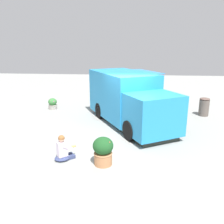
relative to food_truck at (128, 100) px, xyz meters
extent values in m
plane|color=gray|center=(1.50, -0.15, -1.10)|extent=(40.00, 40.00, 0.00)
cube|color=#248DCE|center=(-0.55, -0.32, 0.17)|extent=(4.23, 3.58, 2.10)
cube|color=#248DCE|center=(1.76, 0.99, -0.11)|extent=(2.34, 2.46, 1.54)
cube|color=#1E2827|center=(2.44, 1.38, 0.16)|extent=(0.82, 1.41, 0.59)
cube|color=black|center=(-1.05, 0.56, 0.29)|extent=(1.79, 1.03, 0.74)
cube|color=#2F81D6|center=(-1.20, 0.81, 1.18)|extent=(2.24, 1.62, 0.03)
cube|color=#252A24|center=(0.14, 0.07, -0.99)|extent=(5.19, 3.89, 0.22)
cylinder|color=black|center=(2.02, 0.11, -0.71)|extent=(0.79, 0.58, 0.78)
cylinder|color=black|center=(1.13, 1.67, -0.71)|extent=(0.79, 0.58, 0.78)
cylinder|color=black|center=(-0.69, -1.42, -0.71)|extent=(0.79, 0.58, 0.78)
cylinder|color=black|center=(-1.57, 0.13, -0.71)|extent=(0.79, 0.58, 0.78)
ellipsoid|color=#38426C|center=(3.82, -1.96, -1.04)|extent=(0.67, 0.68, 0.13)
cube|color=#38426C|center=(3.77, -1.75, -1.04)|extent=(0.32, 0.35, 0.11)
cube|color=#38426C|center=(3.62, -1.87, -1.04)|extent=(0.32, 0.35, 0.11)
cube|color=silver|center=(3.82, -1.96, -0.73)|extent=(0.36, 0.37, 0.48)
sphere|color=#D3A58B|center=(3.82, -1.96, -0.39)|extent=(0.20, 0.20, 0.20)
sphere|color=#965F33|center=(3.82, -1.96, -0.37)|extent=(0.21, 0.21, 0.21)
cube|color=silver|center=(3.80, -1.80, -0.67)|extent=(0.29, 0.32, 0.26)
cube|color=silver|center=(3.66, -1.91, -0.67)|extent=(0.29, 0.32, 0.26)
cylinder|color=#E7AB5D|center=(3.62, -1.73, -0.74)|extent=(0.26, 0.29, 0.07)
cube|color=#669A42|center=(3.62, -1.73, -0.72)|extent=(0.20, 0.23, 0.02)
cylinder|color=#B5784C|center=(4.00, -0.64, -0.91)|extent=(0.55, 0.55, 0.38)
torus|color=#B87C52|center=(4.00, -0.64, -0.73)|extent=(0.57, 0.57, 0.04)
ellipsoid|color=#1D4F23|center=(4.00, -0.64, -0.48)|extent=(0.63, 0.63, 0.53)
sphere|color=red|center=(3.86, -0.43, -0.39)|extent=(0.06, 0.06, 0.06)
sphere|color=red|center=(4.21, -0.70, -0.36)|extent=(0.08, 0.08, 0.08)
sphere|color=#D94037|center=(4.09, -0.45, -0.34)|extent=(0.09, 0.09, 0.09)
cylinder|color=gray|center=(-2.12, -4.35, -0.98)|extent=(0.48, 0.48, 0.24)
torus|color=#A19B8C|center=(-2.12, -4.35, -0.87)|extent=(0.50, 0.50, 0.04)
ellipsoid|color=#397839|center=(-2.12, -4.35, -0.68)|extent=(0.48, 0.48, 0.41)
sphere|color=#E94193|center=(-2.18, -4.22, -0.56)|extent=(0.05, 0.05, 0.05)
sphere|color=#EA3D82|center=(-1.95, -4.41, -0.58)|extent=(0.07, 0.07, 0.07)
sphere|color=#D23287|center=(-1.96, -4.23, -0.62)|extent=(0.09, 0.09, 0.09)
sphere|color=#D1409B|center=(-1.99, -4.50, -0.62)|extent=(0.07, 0.07, 0.07)
cylinder|color=#5C524A|center=(-1.61, 3.85, -0.68)|extent=(0.50, 0.50, 0.84)
ellipsoid|color=brown|center=(-1.61, 3.85, -0.22)|extent=(0.51, 0.51, 0.11)
camera|label=1|loc=(10.36, 0.25, 2.41)|focal=37.33mm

